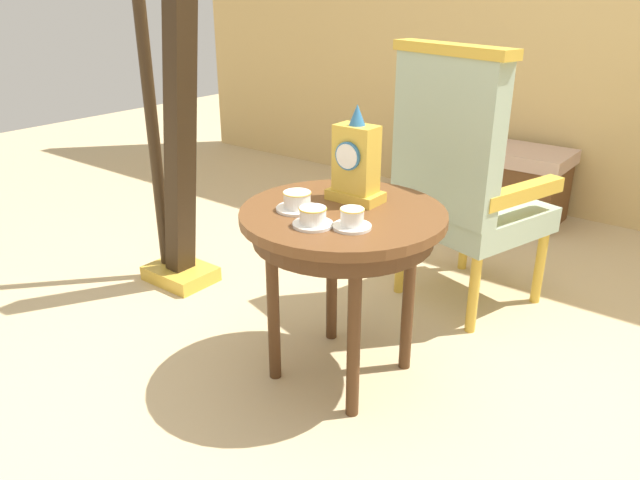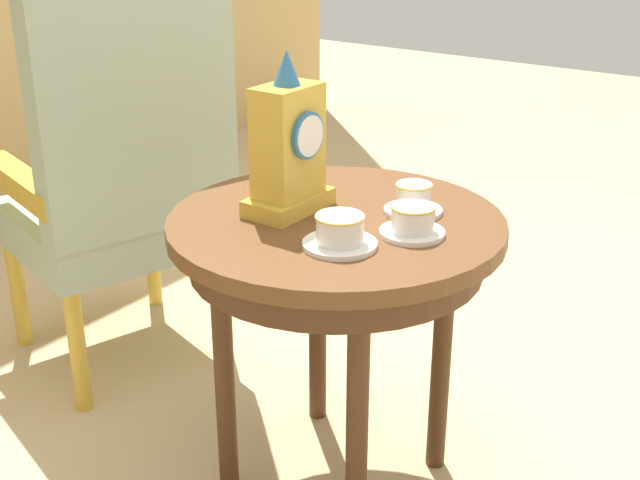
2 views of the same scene
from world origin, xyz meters
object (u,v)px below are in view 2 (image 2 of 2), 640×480
teacup_left (340,232)px  teacup_right (413,222)px  mantel_clock (289,149)px  side_table (336,252)px  teacup_center (413,200)px  armchair (122,168)px

teacup_left → teacup_right: (0.13, -0.08, -0.00)m
teacup_left → teacup_right: size_ratio=1.11×
teacup_left → teacup_right: teacup_left is taller
teacup_left → mantel_clock: 0.24m
side_table → teacup_right: teacup_right is taller
teacup_center → mantel_clock: (-0.14, 0.22, 0.11)m
teacup_center → side_table: bearing=135.4°
mantel_clock → teacup_right: bearing=-83.4°
teacup_right → mantel_clock: mantel_clock is taller
teacup_center → armchair: size_ratio=0.11×
teacup_left → teacup_center: bearing=-5.2°
armchair → teacup_right: bearing=-94.5°
teacup_left → armchair: bearing=76.3°
side_table → teacup_right: 0.20m
teacup_center → armchair: 0.86m
teacup_right → mantel_clock: bearing=96.6°
side_table → teacup_right: (0.01, -0.17, 0.11)m
teacup_left → armchair: (0.20, 0.84, -0.08)m
mantel_clock → side_table: bearing=-77.3°
side_table → mantel_clock: (-0.02, 0.10, 0.21)m
teacup_center → mantel_clock: size_ratio=0.36×
teacup_left → mantel_clock: (0.10, 0.20, 0.11)m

